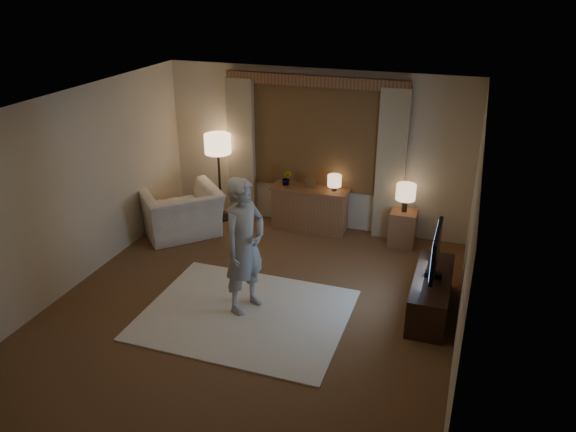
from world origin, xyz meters
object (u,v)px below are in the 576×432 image
at_px(side_table, 403,228).
at_px(tv_stand, 431,294).
at_px(sideboard, 310,210).
at_px(person, 245,246).
at_px(armchair, 181,212).

height_order(side_table, tv_stand, side_table).
bearing_deg(side_table, sideboard, 178.13).
xyz_separation_m(sideboard, side_table, (1.53, -0.05, -0.07)).
height_order(sideboard, side_table, sideboard).
distance_m(sideboard, tv_stand, 2.83).
distance_m(sideboard, person, 2.59).
relative_size(armchair, side_table, 2.13).
height_order(sideboard, armchair, armchair).
height_order(armchair, side_table, armchair).
bearing_deg(tv_stand, side_table, 109.03).
height_order(tv_stand, person, person).
height_order(armchair, person, person).
relative_size(tv_stand, person, 0.80).
distance_m(side_table, tv_stand, 1.89).
bearing_deg(armchair, sideboard, 158.87).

